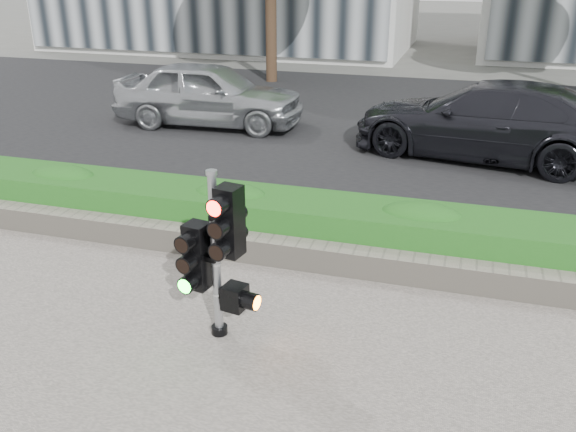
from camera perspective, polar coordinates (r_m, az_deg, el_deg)
The scene contains 8 objects.
ground at distance 6.60m, azimuth -3.65°, elevation -12.16°, with size 120.00×120.00×0.00m, color #51514C.
road at distance 15.64m, azimuth 9.18°, elevation 8.62°, with size 60.00×13.00×0.02m, color black.
curb at distance 9.21m, azimuth 3.08°, elevation -1.01°, with size 60.00×0.25×0.12m, color gray.
stone_wall at distance 8.06m, azimuth 0.97°, elevation -3.55°, with size 12.00×0.32×0.34m, color gray.
hedge at distance 8.56m, azimuth 2.16°, elevation -0.67°, with size 12.00×1.00×0.68m, color green.
traffic_signal at distance 6.30m, azimuth -6.49°, elevation -2.92°, with size 0.67×0.53×1.87m.
car_silver at distance 15.12m, azimuth -7.38°, elevation 11.29°, with size 1.83×4.55×1.55m, color #A5A8AC.
car_dark at distance 13.06m, azimuth 18.11°, elevation 8.53°, with size 2.17×5.35×1.55m, color black.
Camera 1 is at (1.95, -5.05, 3.79)m, focal length 38.00 mm.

